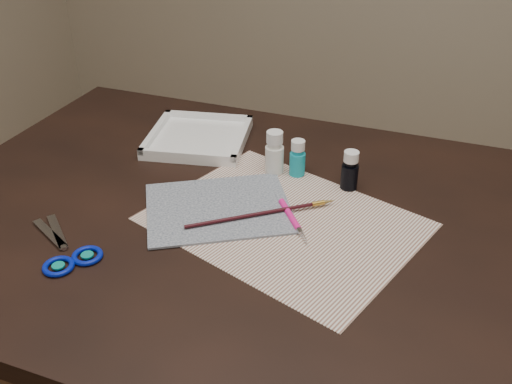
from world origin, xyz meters
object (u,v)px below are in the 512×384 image
(scissors, at_px, (56,244))
(paint_bottle_white, at_px, (274,153))
(paint_bottle_navy, at_px, (350,170))
(paint_bottle_cyan, at_px, (298,158))
(paper, at_px, (284,222))
(canvas, at_px, (218,208))
(palette_tray, at_px, (199,137))

(scissors, bearing_deg, paint_bottle_white, -98.36)
(paint_bottle_navy, bearing_deg, paint_bottle_cyan, 172.24)
(paint_bottle_white, distance_m, paint_bottle_navy, 0.16)
(paper, xyz_separation_m, canvas, (-0.13, -0.00, 0.00))
(paint_bottle_white, xyz_separation_m, paint_bottle_cyan, (0.05, 0.01, -0.01))
(canvas, bearing_deg, palette_tray, 122.90)
(paper, bearing_deg, palette_tray, 140.20)
(paint_bottle_navy, bearing_deg, scissors, -139.41)
(paint_bottle_white, bearing_deg, paint_bottle_navy, -2.65)
(scissors, bearing_deg, paint_bottle_navy, -112.20)
(paint_bottle_cyan, bearing_deg, scissors, -129.52)
(paper, height_order, paint_bottle_white, paint_bottle_white)
(canvas, relative_size, scissors, 1.33)
(paint_bottle_navy, xyz_separation_m, scissors, (-0.43, -0.37, -0.04))
(canvas, height_order, paint_bottle_navy, paint_bottle_navy)
(paper, relative_size, paint_bottle_white, 4.86)
(paper, bearing_deg, paint_bottle_cyan, 99.74)
(paint_bottle_cyan, height_order, paint_bottle_navy, paint_bottle_navy)
(paper, bearing_deg, scissors, -148.92)
(palette_tray, bearing_deg, paint_bottle_navy, -12.34)
(paint_bottle_cyan, xyz_separation_m, scissors, (-0.31, -0.38, -0.03))
(paint_bottle_cyan, bearing_deg, canvas, -119.32)
(scissors, xyz_separation_m, palette_tray, (0.06, 0.45, 0.01))
(canvas, height_order, palette_tray, palette_tray)
(palette_tray, bearing_deg, scissors, -97.29)
(paper, xyz_separation_m, paint_bottle_cyan, (-0.03, 0.17, 0.04))
(paint_bottle_white, xyz_separation_m, paint_bottle_navy, (0.16, -0.01, -0.01))
(paper, height_order, scissors, scissors)
(paper, xyz_separation_m, palette_tray, (-0.29, 0.24, 0.01))
(paper, bearing_deg, paint_bottle_navy, 62.39)
(paint_bottle_cyan, distance_m, palette_tray, 0.27)
(paper, height_order, palette_tray, palette_tray)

